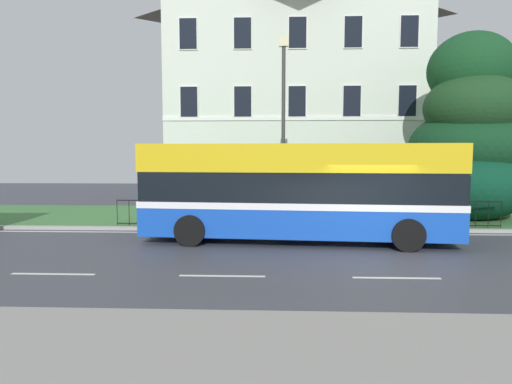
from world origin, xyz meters
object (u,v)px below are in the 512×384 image
(georgian_townhouse, at_px, (293,90))
(street_lamp_post, at_px, (283,119))
(single_decker_bus, at_px, (298,190))
(evergreen_tree, at_px, (468,140))
(litter_bin, at_px, (383,207))

(georgian_townhouse, height_order, street_lamp_post, georgian_townhouse)
(single_decker_bus, bearing_deg, georgian_townhouse, 92.60)
(evergreen_tree, distance_m, street_lamp_post, 8.23)
(single_decker_bus, bearing_deg, evergreen_tree, 37.93)
(georgian_townhouse, bearing_deg, evergreen_tree, -53.31)
(evergreen_tree, relative_size, single_decker_bus, 0.79)
(evergreen_tree, bearing_deg, georgian_townhouse, 126.69)
(litter_bin, bearing_deg, single_decker_bus, -139.12)
(evergreen_tree, distance_m, litter_bin, 5.19)
(street_lamp_post, distance_m, litter_bin, 5.16)
(litter_bin, bearing_deg, evergreen_tree, 26.33)
(single_decker_bus, distance_m, litter_bin, 4.65)
(georgian_townhouse, relative_size, street_lamp_post, 2.05)
(georgian_townhouse, distance_m, litter_bin, 13.28)
(single_decker_bus, height_order, litter_bin, single_decker_bus)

